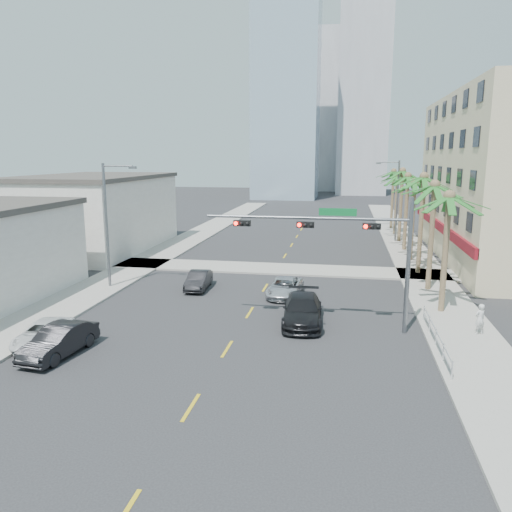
{
  "coord_description": "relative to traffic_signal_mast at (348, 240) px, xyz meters",
  "views": [
    {
      "loc": [
        5.59,
        -18.93,
        9.52
      ],
      "look_at": [
        0.32,
        10.4,
        3.5
      ],
      "focal_mm": 35.0,
      "sensor_mm": 36.0,
      "label": 1
    }
  ],
  "objects": [
    {
      "name": "ground",
      "position": [
        -5.78,
        -7.95,
        -5.06
      ],
      "size": [
        260.0,
        260.0,
        0.0
      ],
      "primitive_type": "plane",
      "color": "#262628",
      "rests_on": "ground"
    },
    {
      "name": "sidewalk_right",
      "position": [
        6.22,
        12.05,
        -4.99
      ],
      "size": [
        4.0,
        120.0,
        0.15
      ],
      "primitive_type": "cube",
      "color": "gray",
      "rests_on": "ground"
    },
    {
      "name": "sidewalk_left",
      "position": [
        -17.78,
        12.05,
        -4.99
      ],
      "size": [
        4.0,
        120.0,
        0.15
      ],
      "primitive_type": "cube",
      "color": "gray",
      "rests_on": "ground"
    },
    {
      "name": "sidewalk_cross",
      "position": [
        -5.78,
        14.05,
        -4.99
      ],
      "size": [
        80.0,
        4.0,
        0.15
      ],
      "primitive_type": "cube",
      "color": "gray",
      "rests_on": "ground"
    },
    {
      "name": "building_left_far",
      "position": [
        -25.28,
        20.05,
        -1.46
      ],
      "size": [
        11.0,
        18.0,
        7.2
      ],
      "primitive_type": "cube",
      "color": "beige",
      "rests_on": "ground"
    },
    {
      "name": "tower_far_left",
      "position": [
        -13.78,
        87.05,
        18.94
      ],
      "size": [
        14.0,
        14.0,
        48.0
      ],
      "primitive_type": "cube",
      "color": "#99B2C6",
      "rests_on": "ground"
    },
    {
      "name": "tower_far_right",
      "position": [
        3.22,
        102.05,
        24.94
      ],
      "size": [
        12.0,
        12.0,
        60.0
      ],
      "primitive_type": "cube",
      "color": "#ADADB2",
      "rests_on": "ground"
    },
    {
      "name": "tower_far_center",
      "position": [
        -8.78,
        117.05,
        15.94
      ],
      "size": [
        16.0,
        16.0,
        42.0
      ],
      "primitive_type": "cube",
      "color": "#ADADB2",
      "rests_on": "ground"
    },
    {
      "name": "traffic_signal_mast",
      "position": [
        0.0,
        0.0,
        0.0
      ],
      "size": [
        11.12,
        0.54,
        7.2
      ],
      "color": "slate",
      "rests_on": "ground"
    },
    {
      "name": "palm_tree_0",
      "position": [
        5.82,
        4.05,
        2.02
      ],
      "size": [
        4.8,
        4.8,
        7.8
      ],
      "color": "brown",
      "rests_on": "ground"
    },
    {
      "name": "palm_tree_1",
      "position": [
        5.82,
        9.25,
        2.37
      ],
      "size": [
        4.8,
        4.8,
        8.16
      ],
      "color": "brown",
      "rests_on": "ground"
    },
    {
      "name": "palm_tree_2",
      "position": [
        5.82,
        14.45,
        2.72
      ],
      "size": [
        4.8,
        4.8,
        8.52
      ],
      "color": "brown",
      "rests_on": "ground"
    },
    {
      "name": "palm_tree_3",
      "position": [
        5.82,
        19.65,
        2.02
      ],
      "size": [
        4.8,
        4.8,
        7.8
      ],
      "color": "brown",
      "rests_on": "ground"
    },
    {
      "name": "palm_tree_4",
      "position": [
        5.82,
        24.85,
        2.37
      ],
      "size": [
        4.8,
        4.8,
        8.16
      ],
      "color": "brown",
      "rests_on": "ground"
    },
    {
      "name": "palm_tree_5",
      "position": [
        5.82,
        30.05,
        2.72
      ],
      "size": [
        4.8,
        4.8,
        8.52
      ],
      "color": "brown",
      "rests_on": "ground"
    },
    {
      "name": "palm_tree_6",
      "position": [
        5.82,
        35.25,
        2.02
      ],
      "size": [
        4.8,
        4.8,
        7.8
      ],
      "color": "brown",
      "rests_on": "ground"
    },
    {
      "name": "palm_tree_7",
      "position": [
        5.82,
        40.45,
        2.37
      ],
      "size": [
        4.8,
        4.8,
        8.16
      ],
      "color": "brown",
      "rests_on": "ground"
    },
    {
      "name": "streetlight_left",
      "position": [
        -16.78,
        6.05,
        -0.0
      ],
      "size": [
        2.55,
        0.25,
        9.0
      ],
      "color": "slate",
      "rests_on": "ground"
    },
    {
      "name": "streetlight_right",
      "position": [
        5.21,
        30.05,
        -0.0
      ],
      "size": [
        2.55,
        0.25,
        9.0
      ],
      "color": "slate",
      "rests_on": "ground"
    },
    {
      "name": "guardrail",
      "position": [
        4.52,
        -1.95,
        -4.39
      ],
      "size": [
        0.08,
        8.08,
        1.0
      ],
      "color": "silver",
      "rests_on": "ground"
    },
    {
      "name": "car_parked_mid",
      "position": [
        -13.58,
        -6.14,
        -4.33
      ],
      "size": [
        2.07,
        4.61,
        1.47
      ],
      "primitive_type": "imported",
      "rotation": [
        0.0,
        0.0,
        -0.12
      ],
      "color": "black",
      "rests_on": "ground"
    },
    {
      "name": "car_parked_far",
      "position": [
        -15.18,
        -4.98,
        -4.47
      ],
      "size": [
        2.52,
        4.47,
        1.18
      ],
      "primitive_type": "imported",
      "rotation": [
        0.0,
        0.0,
        0.14
      ],
      "color": "white",
      "rests_on": "ground"
    },
    {
      "name": "car_lane_left",
      "position": [
        -10.49,
        6.89,
        -4.41
      ],
      "size": [
        1.64,
        4.02,
        1.3
      ],
      "primitive_type": "imported",
      "rotation": [
        0.0,
        0.0,
        0.07
      ],
      "color": "black",
      "rests_on": "ground"
    },
    {
      "name": "car_lane_center",
      "position": [
        -4.1,
        6.13,
        -4.44
      ],
      "size": [
        2.33,
        4.59,
        1.24
      ],
      "primitive_type": "imported",
      "rotation": [
        0.0,
        0.0,
        -0.06
      ],
      "color": "silver",
      "rests_on": "ground"
    },
    {
      "name": "car_lane_right",
      "position": [
        -2.42,
        0.65,
        -4.27
      ],
      "size": [
        2.54,
        5.56,
        1.58
      ],
      "primitive_type": "imported",
      "rotation": [
        0.0,
        0.0,
        0.06
      ],
      "color": "black",
      "rests_on": "ground"
    },
    {
      "name": "pedestrian",
      "position": [
        7.07,
        0.15,
        -4.08
      ],
      "size": [
        0.72,
        0.64,
        1.67
      ],
      "primitive_type": "imported",
      "rotation": [
        0.0,
        0.0,
        3.64
      ],
      "color": "silver",
      "rests_on": "sidewalk_right"
    }
  ]
}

